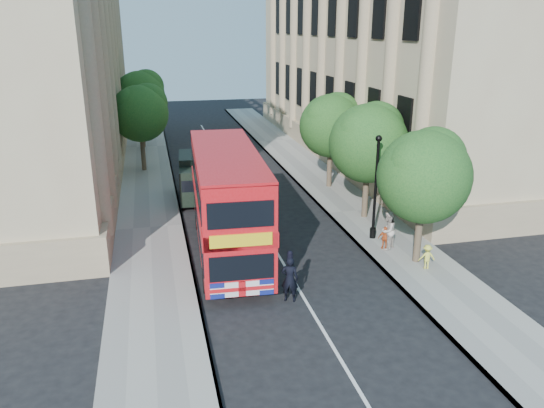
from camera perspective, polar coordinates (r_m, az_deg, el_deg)
ground at (r=20.23m, az=4.31°, el=-11.45°), size 120.00×120.00×0.00m
pavement_right at (r=30.60m, az=9.06°, el=-0.80°), size 3.50×80.00×0.12m
pavement_left at (r=28.50m, az=-12.95°, el=-2.54°), size 3.50×80.00×0.12m
building_right at (r=44.98m, az=12.72°, el=16.79°), size 12.00×38.00×18.00m
building_left at (r=41.53m, az=-25.75°, el=15.34°), size 12.00×38.00×18.00m
tree_right_near at (r=23.43m, az=16.12°, el=3.37°), size 4.00×4.00×6.08m
tree_right_mid at (r=28.62m, az=10.40°, el=6.89°), size 4.20×4.20×6.37m
tree_right_far at (r=34.13m, az=6.41°, el=8.73°), size 4.00×4.00×6.15m
tree_left_far at (r=39.11m, az=-13.98°, el=9.75°), size 4.00×4.00×6.30m
tree_left_back at (r=47.01m, az=-13.98°, el=11.49°), size 4.20×4.20×6.65m
lamp_post at (r=26.07m, az=11.06°, el=1.30°), size 0.32×0.32×5.16m
double_decker_bus at (r=24.07m, az=-4.84°, el=0.47°), size 3.28×10.50×4.79m
box_van at (r=32.44m, az=-8.17°, el=2.70°), size 2.23×4.82×2.69m
police_constable at (r=20.49m, az=1.92°, el=-8.07°), size 0.79×0.66×1.84m
woman_pedestrian at (r=25.35m, az=12.33°, el=-2.79°), size 1.14×1.13×1.86m
child_a at (r=25.47m, az=12.06°, el=-3.57°), size 0.69×0.39×1.11m
child_b at (r=23.91m, az=16.33°, el=-5.46°), size 0.76×0.51×1.10m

